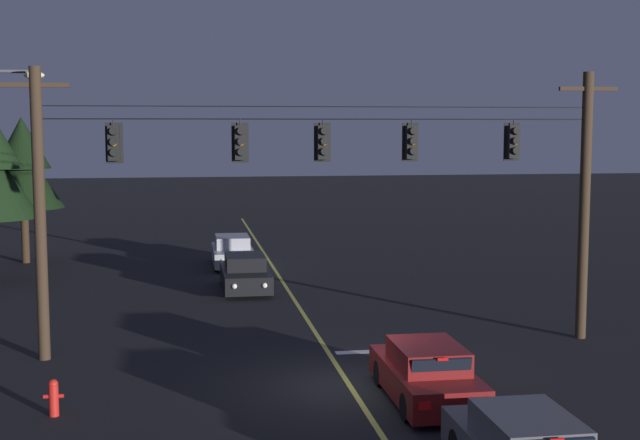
# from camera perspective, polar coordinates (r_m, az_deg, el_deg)

# --- Properties ---
(ground_plane) EXTENTS (180.00, 180.00, 0.00)m
(ground_plane) POSITION_cam_1_polar(r_m,az_deg,el_deg) (22.06, 1.97, -10.79)
(ground_plane) COLOR black
(lane_centre_stripe) EXTENTS (0.14, 60.00, 0.01)m
(lane_centre_stripe) POSITION_cam_1_polar(r_m,az_deg,el_deg) (31.41, -1.43, -5.64)
(lane_centre_stripe) COLOR #D1C64C
(lane_centre_stripe) RESTS_ON ground
(stop_bar_paint) EXTENTS (3.40, 0.36, 0.01)m
(stop_bar_paint) POSITION_cam_1_polar(r_m,az_deg,el_deg) (25.43, 4.85, -8.50)
(stop_bar_paint) COLOR silver
(stop_bar_paint) RESTS_ON ground
(signal_span_assembly) EXTENTS (17.57, 0.32, 8.03)m
(signal_span_assembly) POSITION_cam_1_polar(r_m,az_deg,el_deg) (24.91, 0.36, 0.95)
(signal_span_assembly) COLOR #38281C
(signal_span_assembly) RESTS_ON ground
(traffic_light_leftmost) EXTENTS (0.48, 0.41, 1.22)m
(traffic_light_leftmost) POSITION_cam_1_polar(r_m,az_deg,el_deg) (24.54, -13.34, 4.93)
(traffic_light_leftmost) COLOR black
(traffic_light_left_inner) EXTENTS (0.48, 0.41, 1.22)m
(traffic_light_left_inner) POSITION_cam_1_polar(r_m,az_deg,el_deg) (24.52, -5.22, 5.07)
(traffic_light_left_inner) COLOR black
(traffic_light_centre) EXTENTS (0.48, 0.41, 1.22)m
(traffic_light_centre) POSITION_cam_1_polar(r_m,az_deg,el_deg) (24.78, 0.21, 5.10)
(traffic_light_centre) COLOR black
(traffic_light_right_inner) EXTENTS (0.48, 0.41, 1.22)m
(traffic_light_right_inner) POSITION_cam_1_polar(r_m,az_deg,el_deg) (25.33, 6.01, 5.09)
(traffic_light_right_inner) COLOR black
(traffic_light_rightmost) EXTENTS (0.48, 0.41, 1.22)m
(traffic_light_rightmost) POSITION_cam_1_polar(r_m,az_deg,el_deg) (26.29, 12.55, 5.02)
(traffic_light_rightmost) COLOR black
(car_waiting_near_lane) EXTENTS (1.80, 4.33, 1.39)m
(car_waiting_near_lane) POSITION_cam_1_polar(r_m,az_deg,el_deg) (20.86, 6.98, -9.98)
(car_waiting_near_lane) COLOR maroon
(car_waiting_near_lane) RESTS_ON ground
(car_oncoming_lead) EXTENTS (1.80, 4.42, 1.39)m
(car_oncoming_lead) POSITION_cam_1_polar(r_m,az_deg,el_deg) (34.43, -4.91, -3.52)
(car_oncoming_lead) COLOR black
(car_oncoming_lead) RESTS_ON ground
(car_oncoming_trailing) EXTENTS (1.80, 4.42, 1.39)m
(car_oncoming_trailing) POSITION_cam_1_polar(r_m,az_deg,el_deg) (40.39, -5.74, -2.09)
(car_oncoming_trailing) COLOR #A5A5AD
(car_oncoming_trailing) RESTS_ON ground
(tree_verge_far) EXTENTS (3.70, 3.70, 6.85)m
(tree_verge_far) POSITION_cam_1_polar(r_m,az_deg,el_deg) (43.03, -18.87, 3.28)
(tree_verge_far) COLOR #332316
(tree_verge_far) RESTS_ON ground
(fire_hydrant) EXTENTS (0.44, 0.22, 0.84)m
(fire_hydrant) POSITION_cam_1_polar(r_m,az_deg,el_deg) (20.65, -17.03, -10.99)
(fire_hydrant) COLOR red
(fire_hydrant) RESTS_ON ground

